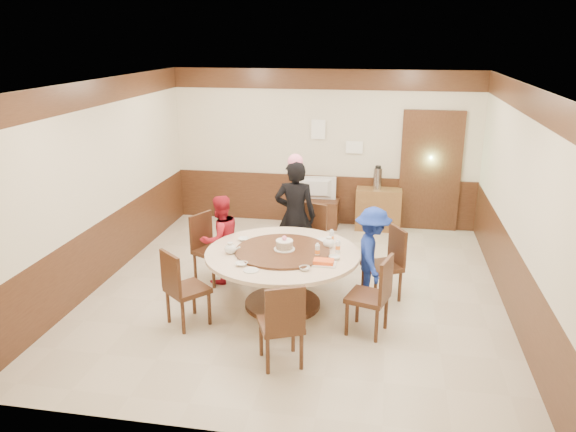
% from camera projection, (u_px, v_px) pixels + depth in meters
% --- Properties ---
extents(room, '(6.00, 6.04, 2.84)m').
position_uv_depth(room, '(298.00, 215.00, 7.45)').
color(room, beige).
rests_on(room, ground).
extents(banquet_table, '(1.96, 1.96, 0.78)m').
position_uv_depth(banquet_table, '(282.00, 268.00, 7.15)').
color(banquet_table, '#412314').
rests_on(banquet_table, ground).
extents(chair_0, '(0.60, 0.60, 0.97)m').
position_uv_depth(chair_0, '(383.00, 276.00, 7.45)').
color(chair_0, '#412314').
rests_on(chair_0, ground).
extents(chair_1, '(0.56, 0.56, 0.97)m').
position_uv_depth(chair_1, '(308.00, 249.00, 8.40)').
color(chair_1, '#412314').
rests_on(chair_1, ground).
extents(chair_2, '(0.59, 0.59, 0.97)m').
position_uv_depth(chair_2, '(212.00, 260.00, 7.98)').
color(chair_2, '#412314').
rests_on(chair_2, ground).
extents(chair_3, '(0.62, 0.62, 0.97)m').
position_uv_depth(chair_3, '(187.00, 301.00, 6.76)').
color(chair_3, '#412314').
rests_on(chair_3, ground).
extents(chair_4, '(0.58, 0.58, 0.97)m').
position_uv_depth(chair_4, '(281.00, 338.00, 5.94)').
color(chair_4, '#412314').
rests_on(chair_4, ground).
extents(chair_5, '(0.55, 0.55, 0.97)m').
position_uv_depth(chair_5, '(369.00, 309.00, 6.57)').
color(chair_5, '#412314').
rests_on(chair_5, ground).
extents(person_standing, '(0.62, 0.42, 1.67)m').
position_uv_depth(person_standing, '(295.00, 216.00, 8.22)').
color(person_standing, black).
rests_on(person_standing, ground).
extents(person_red, '(0.77, 0.78, 1.27)m').
position_uv_depth(person_red, '(221.00, 239.00, 7.86)').
color(person_red, '#A51623').
rests_on(person_red, ground).
extents(person_blue, '(0.56, 0.87, 1.27)m').
position_uv_depth(person_blue, '(372.00, 255.00, 7.31)').
color(person_blue, navy).
rests_on(person_blue, ground).
extents(birthday_cake, '(0.27, 0.27, 0.19)m').
position_uv_depth(birthday_cake, '(284.00, 245.00, 7.07)').
color(birthday_cake, white).
rests_on(birthday_cake, banquet_table).
extents(teapot_left, '(0.17, 0.15, 0.13)m').
position_uv_depth(teapot_left, '(230.00, 249.00, 7.02)').
color(teapot_left, white).
rests_on(teapot_left, banquet_table).
extents(teapot_right, '(0.17, 0.15, 0.13)m').
position_uv_depth(teapot_right, '(329.00, 243.00, 7.22)').
color(teapot_right, white).
rests_on(teapot_right, banquet_table).
extents(bowl_0, '(0.14, 0.14, 0.03)m').
position_uv_depth(bowl_0, '(244.00, 239.00, 7.48)').
color(bowl_0, white).
rests_on(bowl_0, banquet_table).
extents(bowl_1, '(0.13, 0.13, 0.04)m').
position_uv_depth(bowl_1, '(305.00, 268.00, 6.54)').
color(bowl_1, white).
rests_on(bowl_1, banquet_table).
extents(bowl_2, '(0.14, 0.14, 0.03)m').
position_uv_depth(bowl_2, '(242.00, 264.00, 6.67)').
color(bowl_2, white).
rests_on(bowl_2, banquet_table).
extents(bowl_3, '(0.14, 0.14, 0.04)m').
position_uv_depth(bowl_3, '(334.00, 258.00, 6.85)').
color(bowl_3, white).
rests_on(bowl_3, banquet_table).
extents(saucer_near, '(0.18, 0.18, 0.01)m').
position_uv_depth(saucer_near, '(251.00, 270.00, 6.52)').
color(saucer_near, white).
rests_on(saucer_near, banquet_table).
extents(saucer_far, '(0.18, 0.18, 0.01)m').
position_uv_depth(saucer_far, '(322.00, 240.00, 7.48)').
color(saucer_far, white).
rests_on(saucer_far, banquet_table).
extents(shrimp_platter, '(0.30, 0.20, 0.06)m').
position_uv_depth(shrimp_platter, '(324.00, 262.00, 6.69)').
color(shrimp_platter, white).
rests_on(shrimp_platter, banquet_table).
extents(bottle_0, '(0.06, 0.06, 0.16)m').
position_uv_depth(bottle_0, '(317.00, 251.00, 6.91)').
color(bottle_0, white).
rests_on(bottle_0, banquet_table).
extents(bottle_1, '(0.06, 0.06, 0.16)m').
position_uv_depth(bottle_1, '(338.00, 247.00, 7.04)').
color(bottle_1, white).
rests_on(bottle_1, banquet_table).
extents(bottle_2, '(0.06, 0.06, 0.16)m').
position_uv_depth(bottle_2, '(332.00, 237.00, 7.39)').
color(bottle_2, white).
rests_on(bottle_2, banquet_table).
extents(tv_stand, '(0.85, 0.45, 0.50)m').
position_uv_depth(tv_stand, '(315.00, 213.00, 10.29)').
color(tv_stand, '#412314').
rests_on(tv_stand, ground).
extents(television, '(0.74, 0.14, 0.42)m').
position_uv_depth(television, '(315.00, 189.00, 10.14)').
color(television, gray).
rests_on(television, tv_stand).
extents(side_cabinet, '(0.80, 0.40, 0.75)m').
position_uv_depth(side_cabinet, '(378.00, 209.00, 10.08)').
color(side_cabinet, brown).
rests_on(side_cabinet, ground).
extents(thermos, '(0.15, 0.15, 0.38)m').
position_uv_depth(thermos, '(378.00, 179.00, 9.92)').
color(thermos, silver).
rests_on(thermos, side_cabinet).
extents(notice_left, '(0.25, 0.00, 0.35)m').
position_uv_depth(notice_left, '(318.00, 130.00, 10.01)').
color(notice_left, white).
rests_on(notice_left, room).
extents(notice_right, '(0.30, 0.00, 0.22)m').
position_uv_depth(notice_right, '(354.00, 147.00, 10.00)').
color(notice_right, white).
rests_on(notice_right, room).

